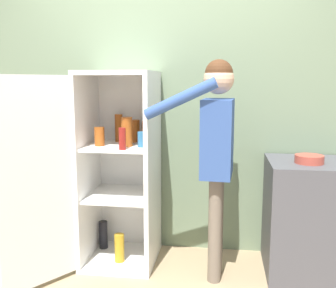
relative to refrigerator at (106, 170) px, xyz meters
The scene contains 5 objects.
wall_back 0.77m from the refrigerator, 45.58° to the left, with size 7.00×0.06×2.55m.
refrigerator is the anchor object (origin of this frame).
person 0.93m from the refrigerator, ahead, with size 0.64×0.51×1.65m.
counter 1.69m from the refrigerator, ahead, with size 0.75×0.63×0.89m.
bowl 1.58m from the refrigerator, ahead, with size 0.21×0.21×0.06m.
Camera 1 is at (0.51, -2.44, 1.49)m, focal length 42.00 mm.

